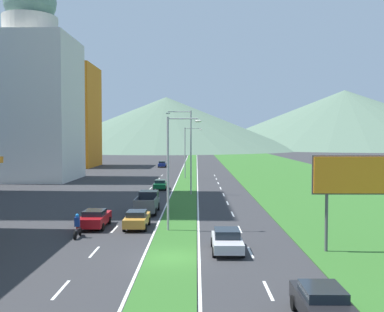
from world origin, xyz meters
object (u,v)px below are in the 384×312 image
(street_lamp_mid, at_px, (188,147))
(motorcycle_rider, at_px, (77,228))
(car_3, at_px, (162,164))
(pickup_truck_0, at_px, (147,203))
(car_1, at_px, (323,305))
(street_lamp_near, at_px, (172,166))
(car_2, at_px, (137,219))
(car_5, at_px, (160,184))
(car_0, at_px, (227,240))
(car_4, at_px, (95,218))
(billboard_roadside, at_px, (359,179))
(street_lamp_far, at_px, (187,149))

(street_lamp_mid, relative_size, motorcycle_rider, 5.45)
(car_3, distance_m, pickup_truck_0, 65.31)
(street_lamp_mid, height_order, car_1, street_lamp_mid)
(street_lamp_near, xyz_separation_m, street_lamp_mid, (0.93, 22.18, 0.98))
(car_2, height_order, motorcycle_rider, motorcycle_rider)
(car_1, height_order, car_5, car_1)
(car_0, bearing_deg, car_3, -172.59)
(car_0, height_order, car_5, car_0)
(car_3, bearing_deg, car_4, 180.00)
(billboard_roadside, distance_m, car_5, 38.04)
(car_1, distance_m, car_2, 21.16)
(billboard_roadside, bearing_deg, street_lamp_far, 103.53)
(car_0, xyz_separation_m, car_3, (-10.43, 80.22, 0.02))
(street_lamp_mid, xyz_separation_m, car_5, (-4.09, 5.73, -5.49))
(car_0, distance_m, motorcycle_rider, 11.60)
(car_1, bearing_deg, car_2, -151.64)
(car_2, relative_size, car_3, 0.94)
(street_lamp_near, relative_size, motorcycle_rider, 4.56)
(car_4, bearing_deg, car_0, -126.14)
(car_2, bearing_deg, pickup_truck_0, -0.26)
(street_lamp_far, bearing_deg, street_lamp_near, -90.36)
(car_4, bearing_deg, street_lamp_near, -100.76)
(car_3, bearing_deg, motorcycle_rider, 179.64)
(billboard_roadside, distance_m, motorcycle_rider, 20.26)
(billboard_roadside, distance_m, car_2, 17.65)
(car_0, height_order, car_3, car_3)
(car_1, relative_size, pickup_truck_0, 0.84)
(car_4, relative_size, motorcycle_rider, 2.32)
(street_lamp_far, xyz_separation_m, car_4, (-6.73, -43.10, -4.52))
(pickup_truck_0, distance_m, motorcycle_rider, 11.77)
(street_lamp_far, distance_m, car_0, 51.06)
(street_lamp_mid, bearing_deg, billboard_roadside, -68.02)
(billboard_roadside, height_order, car_0, billboard_roadside)
(street_lamp_mid, relative_size, street_lamp_far, 1.19)
(street_lamp_far, height_order, billboard_roadside, street_lamp_far)
(car_2, relative_size, car_5, 0.95)
(car_2, bearing_deg, car_0, -136.95)
(car_1, xyz_separation_m, pickup_truck_0, (-10.01, 26.22, 0.22))
(street_lamp_near, height_order, street_lamp_far, street_lamp_far)
(street_lamp_far, bearing_deg, car_1, -83.70)
(car_0, xyz_separation_m, motorcycle_rider, (-10.91, 3.95, 0.00))
(car_3, bearing_deg, car_0, -172.59)
(street_lamp_far, relative_size, car_4, 1.97)
(motorcycle_rider, bearing_deg, billboard_roadside, -101.79)
(street_lamp_far, xyz_separation_m, billboard_roadside, (12.23, -50.83, -0.49))
(street_lamp_far, distance_m, car_4, 43.86)
(street_lamp_near, xyz_separation_m, car_1, (7.11, -17.60, -4.47))
(pickup_truck_0, xyz_separation_m, motorcycle_rider, (-4.02, -11.06, -0.24))
(street_lamp_near, xyz_separation_m, car_5, (-3.16, 27.91, -4.52))
(billboard_roadside, distance_m, car_1, 12.99)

